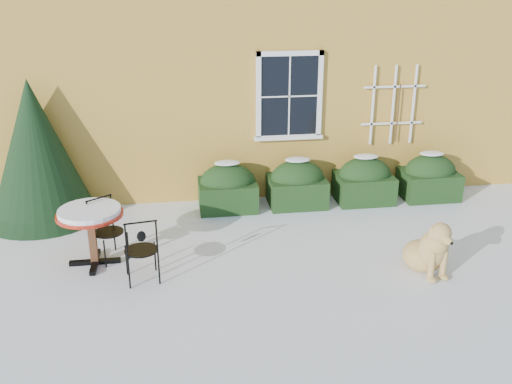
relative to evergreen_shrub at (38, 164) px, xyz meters
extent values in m
plane|color=white|center=(3.58, -2.66, -0.99)|extent=(80.00, 80.00, 0.00)
cube|color=gold|center=(3.58, 4.34, 2.01)|extent=(12.00, 8.00, 6.00)
cube|color=black|center=(4.48, 0.30, 0.98)|extent=(1.05, 0.03, 1.45)
cube|color=white|center=(4.48, 0.29, 1.75)|extent=(1.23, 0.06, 0.09)
cube|color=white|center=(4.48, 0.29, 0.21)|extent=(1.23, 0.06, 0.09)
cube|color=white|center=(3.91, 0.29, 0.98)|extent=(0.09, 0.06, 1.63)
cube|color=white|center=(5.05, 0.29, 0.98)|extent=(0.09, 0.06, 1.63)
cube|color=white|center=(4.48, 0.28, 0.98)|extent=(0.02, 0.02, 1.45)
cube|color=white|center=(4.48, 0.28, 0.98)|extent=(1.05, 0.02, 0.02)
cube|color=white|center=(4.48, 0.29, 0.21)|extent=(1.29, 0.14, 0.07)
cube|color=white|center=(6.08, 0.28, 0.76)|extent=(0.04, 0.03, 1.50)
cube|color=white|center=(6.48, 0.28, 0.76)|extent=(0.04, 0.03, 1.50)
cube|color=white|center=(6.88, 0.28, 0.76)|extent=(0.04, 0.03, 1.50)
cube|color=white|center=(6.48, 0.28, 0.41)|extent=(1.20, 0.03, 0.04)
cube|color=white|center=(6.48, 0.28, 1.11)|extent=(1.20, 0.03, 0.04)
cylinder|color=#472D19|center=(6.58, 0.26, 0.61)|extent=(0.02, 0.02, 1.10)
cube|color=black|center=(3.28, -0.11, -0.73)|extent=(1.05, 0.80, 0.52)
ellipsoid|color=black|center=(3.28, -0.11, -0.47)|extent=(1.00, 0.72, 0.67)
ellipsoid|color=white|center=(3.28, -0.11, -0.11)|extent=(0.47, 0.32, 0.06)
cube|color=black|center=(4.58, -0.11, -0.73)|extent=(1.05, 0.80, 0.52)
ellipsoid|color=black|center=(4.58, -0.11, -0.47)|extent=(1.00, 0.72, 0.67)
ellipsoid|color=white|center=(4.58, -0.11, -0.11)|extent=(0.47, 0.32, 0.06)
cube|color=black|center=(5.88, -0.11, -0.73)|extent=(1.05, 0.80, 0.52)
ellipsoid|color=black|center=(5.88, -0.11, -0.47)|extent=(1.00, 0.72, 0.67)
ellipsoid|color=white|center=(5.88, -0.11, -0.11)|extent=(0.47, 0.32, 0.06)
cube|color=black|center=(7.18, -0.11, -0.73)|extent=(1.05, 0.80, 0.52)
ellipsoid|color=black|center=(7.18, -0.11, -0.47)|extent=(1.00, 0.72, 0.67)
ellipsoid|color=white|center=(7.18, -0.11, -0.11)|extent=(0.47, 0.32, 0.06)
cone|color=black|center=(0.00, 0.00, -0.40)|extent=(2.04, 2.04, 1.18)
cone|color=black|center=(0.00, 0.00, 0.24)|extent=(1.82, 1.82, 2.47)
cube|color=black|center=(1.09, -1.97, -0.96)|extent=(0.75, 0.09, 0.06)
cube|color=black|center=(1.09, -1.97, -0.96)|extent=(0.09, 0.75, 0.06)
cube|color=#57331E|center=(1.09, -1.97, -0.59)|extent=(0.11, 0.11, 0.81)
cylinder|color=#AA1E0E|center=(1.09, -1.97, -0.19)|extent=(0.97, 0.97, 0.04)
cylinder|color=white|center=(1.09, -1.97, -0.13)|extent=(0.90, 0.90, 0.08)
cylinder|color=black|center=(1.99, -2.30, -0.76)|extent=(0.02, 0.02, 0.46)
cylinder|color=black|center=(1.59, -2.36, -0.76)|extent=(0.02, 0.02, 0.46)
cylinder|color=black|center=(2.06, -2.71, -0.76)|extent=(0.02, 0.02, 0.46)
cylinder|color=black|center=(1.65, -2.77, -0.76)|extent=(0.02, 0.02, 0.46)
cylinder|color=black|center=(1.82, -2.54, -0.53)|extent=(0.47, 0.47, 0.02)
cylinder|color=black|center=(2.06, -2.71, -0.27)|extent=(0.02, 0.02, 0.51)
cylinder|color=black|center=(1.65, -2.77, -0.27)|extent=(0.02, 0.02, 0.51)
cylinder|color=black|center=(1.85, -2.74, -0.02)|extent=(0.45, 0.09, 0.02)
ellipsoid|color=black|center=(1.85, -2.74, -0.22)|extent=(0.13, 0.05, 0.16)
cylinder|color=black|center=(1.26, -2.10, -0.77)|extent=(0.02, 0.02, 0.44)
cylinder|color=black|center=(1.58, -1.87, -0.77)|extent=(0.02, 0.02, 0.44)
cylinder|color=black|center=(1.03, -1.78, -0.77)|extent=(0.02, 0.02, 0.44)
cylinder|color=black|center=(1.35, -1.55, -0.77)|extent=(0.02, 0.02, 0.44)
cylinder|color=black|center=(1.31, -1.83, -0.55)|extent=(0.45, 0.45, 0.02)
cylinder|color=black|center=(1.03, -1.78, -0.30)|extent=(0.02, 0.02, 0.49)
cylinder|color=black|center=(1.35, -1.55, -0.30)|extent=(0.02, 0.02, 0.49)
cylinder|color=black|center=(1.19, -1.67, -0.05)|extent=(0.37, 0.27, 0.02)
ellipsoid|color=black|center=(1.19, -1.67, -0.25)|extent=(0.11, 0.09, 0.15)
ellipsoid|color=tan|center=(5.88, -2.81, -0.79)|extent=(0.68, 0.72, 0.45)
ellipsoid|color=tan|center=(5.93, -3.01, -0.58)|extent=(0.50, 0.47, 0.56)
sphere|color=tan|center=(5.94, -3.07, -0.46)|extent=(0.35, 0.35, 0.35)
cylinder|color=tan|center=(5.86, -3.17, -0.77)|extent=(0.09, 0.09, 0.45)
cylinder|color=tan|center=(6.06, -3.13, -0.77)|extent=(0.09, 0.09, 0.45)
ellipsoid|color=tan|center=(5.87, -3.22, -0.95)|extent=(0.12, 0.16, 0.07)
ellipsoid|color=tan|center=(6.07, -3.18, -0.95)|extent=(0.12, 0.16, 0.07)
cylinder|color=tan|center=(5.94, -3.08, -0.40)|extent=(0.26, 0.29, 0.24)
sphere|color=tan|center=(5.95, -3.13, -0.27)|extent=(0.30, 0.30, 0.30)
ellipsoid|color=tan|center=(5.98, -3.26, -0.31)|extent=(0.18, 0.26, 0.13)
sphere|color=black|center=(6.00, -3.36, -0.32)|extent=(0.05, 0.05, 0.05)
ellipsoid|color=tan|center=(5.82, -3.12, -0.27)|extent=(0.09, 0.11, 0.19)
ellipsoid|color=tan|center=(6.07, -3.06, -0.27)|extent=(0.09, 0.11, 0.19)
cylinder|color=tan|center=(6.02, -2.55, -0.93)|extent=(0.30, 0.32, 0.08)
camera|label=1|loc=(2.38, -9.84, 3.12)|focal=40.00mm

